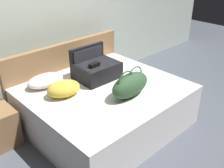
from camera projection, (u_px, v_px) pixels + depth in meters
The scene contains 8 objects.
ground_plane at pixel (127, 137), 3.37m from camera, with size 12.00×12.00×0.00m, color #4C515B.
back_wall at pixel (46, 13), 3.83m from camera, with size 8.00×0.10×2.60m, color #B7C1B2.
bed at pixel (105, 106), 3.50m from camera, with size 1.89×1.67×0.56m, color silver.
headboard at pixel (66, 73), 3.97m from camera, with size 1.93×0.08×0.94m, color olive.
hard_case_large at pixel (96, 69), 3.57m from camera, with size 0.56×0.46×0.41m.
duffel_bag at pixel (130, 85), 3.14m from camera, with size 0.59×0.30×0.35m.
pillow_near_headboard at pixel (45, 81), 3.38m from camera, with size 0.48×0.30×0.15m, color white.
pillow_center_head at pixel (64, 89), 3.16m from camera, with size 0.41×0.29×0.18m, color gold.
Camera 1 is at (-1.99, -1.81, 2.16)m, focal length 42.54 mm.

